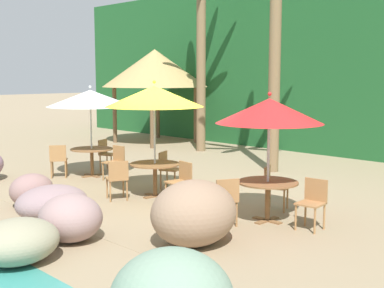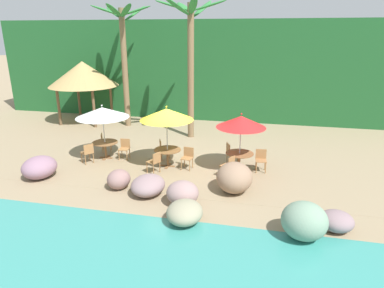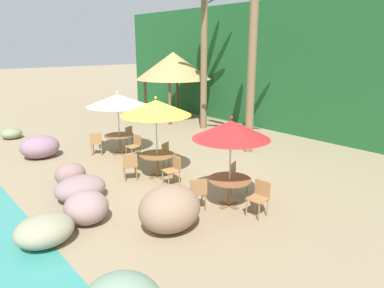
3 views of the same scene
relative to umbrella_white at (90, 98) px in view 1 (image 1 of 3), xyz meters
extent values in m
plane|color=#937F60|center=(3.33, -0.29, -2.06)|extent=(120.00, 120.00, 0.00)
cube|color=#937F60|center=(3.33, -0.29, -2.05)|extent=(18.00, 5.20, 0.01)
cube|color=#1E5628|center=(3.33, 8.71, 0.94)|extent=(28.00, 2.40, 6.00)
ellipsoid|color=gray|center=(4.63, -4.38, -1.74)|extent=(1.06, 1.21, 0.64)
ellipsoid|color=gray|center=(2.98, -2.89, -1.74)|extent=(1.14, 1.36, 0.64)
ellipsoid|color=#92735A|center=(5.82, -2.04, -1.54)|extent=(1.24, 1.45, 1.04)
ellipsoid|color=gray|center=(1.82, -2.68, -1.72)|extent=(0.81, 0.89, 0.68)
ellipsoid|color=gray|center=(4.30, -3.31, -1.67)|extent=(1.04, 1.01, 0.77)
cylinder|color=silver|center=(0.00, 0.00, -0.98)|extent=(0.04, 0.04, 2.16)
cone|color=white|center=(0.00, 0.00, 0.00)|extent=(2.24, 2.24, 0.43)
sphere|color=white|center=(0.00, 0.00, 0.29)|extent=(0.07, 0.07, 0.07)
cube|color=brown|center=(0.00, 0.00, -2.04)|extent=(0.60, 0.12, 0.03)
cube|color=brown|center=(0.00, 0.00, -2.04)|extent=(0.12, 0.60, 0.03)
cylinder|color=brown|center=(0.00, 0.00, -1.69)|extent=(0.09, 0.09, 0.71)
cylinder|color=brown|center=(0.00, 0.00, -1.33)|extent=(1.10, 1.10, 0.03)
cylinder|color=#9E7042|center=(1.04, -0.11, -1.83)|extent=(0.04, 0.04, 0.45)
cylinder|color=#9E7042|center=(0.68, -0.13, -1.83)|extent=(0.04, 0.04, 0.45)
cylinder|color=#9E7042|center=(1.01, 0.25, -1.83)|extent=(0.04, 0.04, 0.45)
cylinder|color=#9E7042|center=(0.66, 0.22, -1.83)|extent=(0.04, 0.04, 0.45)
cube|color=#9E7042|center=(0.85, 0.06, -1.59)|extent=(0.45, 0.45, 0.03)
cube|color=#9E7042|center=(0.83, 0.26, -1.40)|extent=(0.42, 0.06, 0.42)
cylinder|color=#9E7042|center=(-0.23, 1.02, -1.83)|extent=(0.04, 0.04, 0.45)
cylinder|color=#9E7042|center=(-0.09, 0.69, -1.83)|extent=(0.04, 0.04, 0.45)
cylinder|color=#9E7042|center=(-0.56, 0.88, -1.83)|extent=(0.04, 0.04, 0.45)
cylinder|color=#9E7042|center=(-0.42, 0.55, -1.83)|extent=(0.04, 0.04, 0.45)
cube|color=#9E7042|center=(-0.33, 0.78, -1.59)|extent=(0.55, 0.55, 0.03)
cube|color=#9E7042|center=(-0.51, 0.71, -1.40)|extent=(0.19, 0.40, 0.42)
cylinder|color=#9E7042|center=(-0.75, -0.73, -1.83)|extent=(0.04, 0.04, 0.45)
cylinder|color=#9E7042|center=(-0.54, -0.44, -1.83)|extent=(0.04, 0.04, 0.45)
cylinder|color=#9E7042|center=(-0.46, -0.94, -1.83)|extent=(0.04, 0.04, 0.45)
cylinder|color=#9E7042|center=(-0.25, -0.65, -1.83)|extent=(0.04, 0.04, 0.45)
cube|color=#9E7042|center=(-0.50, -0.69, -1.59)|extent=(0.59, 0.59, 0.03)
cube|color=#9E7042|center=(-0.34, -0.80, -1.40)|extent=(0.28, 0.36, 0.42)
cylinder|color=silver|center=(2.93, -0.34, -0.91)|extent=(0.04, 0.04, 2.30)
cone|color=yellow|center=(2.93, -0.34, 0.15)|extent=(2.13, 2.13, 0.45)
sphere|color=yellow|center=(2.93, -0.34, 0.45)|extent=(0.07, 0.07, 0.07)
cube|color=brown|center=(2.93, -0.34, -2.04)|extent=(0.60, 0.12, 0.03)
cube|color=brown|center=(2.93, -0.34, -2.04)|extent=(0.12, 0.60, 0.03)
cylinder|color=brown|center=(2.93, -0.34, -1.69)|extent=(0.09, 0.09, 0.71)
cylinder|color=brown|center=(2.93, -0.34, -1.33)|extent=(1.10, 1.10, 0.03)
cylinder|color=#9E7042|center=(3.92, -0.65, -1.83)|extent=(0.04, 0.04, 0.45)
cylinder|color=#9E7042|center=(3.57, -0.60, -1.83)|extent=(0.04, 0.04, 0.45)
cylinder|color=#9E7042|center=(3.97, -0.30, -1.83)|extent=(0.04, 0.04, 0.45)
cylinder|color=#9E7042|center=(3.62, -0.25, -1.83)|extent=(0.04, 0.04, 0.45)
cube|color=#9E7042|center=(3.77, -0.45, -1.59)|extent=(0.47, 0.47, 0.03)
cube|color=#9E7042|center=(3.80, -0.25, -1.40)|extent=(0.42, 0.09, 0.42)
cylinder|color=#9E7042|center=(2.68, 0.68, -1.83)|extent=(0.04, 0.04, 0.45)
cylinder|color=#9E7042|center=(2.82, 0.35, -1.83)|extent=(0.04, 0.04, 0.45)
cylinder|color=#9E7042|center=(2.35, 0.54, -1.83)|extent=(0.04, 0.04, 0.45)
cylinder|color=#9E7042|center=(2.49, 0.21, -1.83)|extent=(0.04, 0.04, 0.45)
cube|color=#9E7042|center=(2.59, 0.44, -1.59)|extent=(0.55, 0.55, 0.03)
cube|color=#9E7042|center=(2.40, 0.36, -1.40)|extent=(0.20, 0.40, 0.42)
cylinder|color=#9E7042|center=(2.33, -1.19, -1.83)|extent=(0.04, 0.04, 0.45)
cylinder|color=#9E7042|center=(2.48, -0.87, -1.83)|extent=(0.04, 0.04, 0.45)
cylinder|color=#9E7042|center=(2.65, -1.34, -1.83)|extent=(0.04, 0.04, 0.45)
cylinder|color=#9E7042|center=(2.81, -1.02, -1.83)|extent=(0.04, 0.04, 0.45)
cube|color=#9E7042|center=(2.57, -1.11, -1.59)|extent=(0.56, 0.56, 0.03)
cube|color=#9E7042|center=(2.75, -1.19, -1.40)|extent=(0.21, 0.40, 0.42)
cylinder|color=silver|center=(5.84, -0.15, -1.00)|extent=(0.04, 0.04, 2.12)
cone|color=red|center=(5.84, -0.15, -0.04)|extent=(1.93, 1.93, 0.45)
sphere|color=red|center=(5.84, -0.15, 0.27)|extent=(0.07, 0.07, 0.07)
cube|color=brown|center=(5.84, -0.15, -2.04)|extent=(0.60, 0.12, 0.03)
cube|color=brown|center=(5.84, -0.15, -2.04)|extent=(0.12, 0.60, 0.03)
cylinder|color=brown|center=(5.84, -0.15, -1.69)|extent=(0.09, 0.09, 0.71)
cylinder|color=brown|center=(5.84, -0.15, -1.33)|extent=(1.10, 1.10, 0.03)
cylinder|color=#9E7042|center=(6.88, -0.23, -1.83)|extent=(0.04, 0.04, 0.45)
cylinder|color=#9E7042|center=(6.52, -0.27, -1.83)|extent=(0.04, 0.04, 0.45)
cylinder|color=#9E7042|center=(6.84, 0.12, -1.83)|extent=(0.04, 0.04, 0.45)
cylinder|color=#9E7042|center=(6.49, 0.09, -1.83)|extent=(0.04, 0.04, 0.45)
cube|color=#9E7042|center=(6.68, -0.07, -1.59)|extent=(0.46, 0.46, 0.03)
cube|color=#9E7042|center=(6.66, 0.13, -1.40)|extent=(0.42, 0.08, 0.42)
cylinder|color=#9E7042|center=(5.58, 0.86, -1.83)|extent=(0.04, 0.04, 0.45)
cylinder|color=#9E7042|center=(5.72, 0.53, -1.83)|extent=(0.04, 0.04, 0.45)
cylinder|color=#9E7042|center=(5.25, 0.71, -1.83)|extent=(0.04, 0.04, 0.45)
cylinder|color=#9E7042|center=(5.40, 0.39, -1.83)|extent=(0.04, 0.04, 0.45)
cube|color=#9E7042|center=(5.49, 0.62, -1.59)|extent=(0.56, 0.56, 0.03)
cube|color=#9E7042|center=(5.31, 0.54, -1.40)|extent=(0.21, 0.40, 0.42)
cylinder|color=#9E7042|center=(5.19, -0.97, -1.83)|extent=(0.04, 0.04, 0.45)
cylinder|color=#9E7042|center=(5.36, -0.66, -1.83)|extent=(0.04, 0.04, 0.45)
cylinder|color=#9E7042|center=(5.50, -1.14, -1.83)|extent=(0.04, 0.04, 0.45)
cylinder|color=#9E7042|center=(5.67, -0.83, -1.83)|extent=(0.04, 0.04, 0.45)
cube|color=#9E7042|center=(5.43, -0.90, -1.59)|extent=(0.57, 0.57, 0.03)
cube|color=#9E7042|center=(5.61, -1.00, -1.40)|extent=(0.23, 0.39, 0.42)
cylinder|color=brown|center=(-1.19, 5.37, 1.20)|extent=(0.32, 0.32, 6.52)
cylinder|color=brown|center=(2.94, 3.96, 1.25)|extent=(0.32, 0.32, 6.61)
cylinder|color=brown|center=(-5.16, 6.84, -0.96)|extent=(0.16, 0.16, 2.20)
cylinder|color=brown|center=(-2.90, 6.84, -0.96)|extent=(0.16, 0.16, 2.20)
cylinder|color=brown|center=(-5.16, 4.58, -0.96)|extent=(0.16, 0.16, 2.20)
cylinder|color=brown|center=(-2.90, 4.58, -0.96)|extent=(0.16, 0.16, 2.20)
cone|color=tan|center=(-4.03, 5.71, 0.87)|extent=(4.11, 4.11, 1.45)
camera|label=1|loc=(11.34, -7.60, 0.59)|focal=48.24mm
camera|label=2|loc=(6.69, -12.75, 3.21)|focal=31.52mm
camera|label=3|loc=(11.59, -6.34, 1.95)|focal=33.20mm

